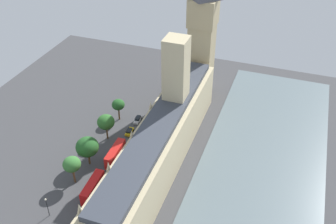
{
  "coord_description": "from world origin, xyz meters",
  "views": [
    {
      "loc": [
        -33.38,
        81.26,
        81.37
      ],
      "look_at": [
        1.0,
        -15.19,
        8.92
      ],
      "focal_mm": 41.98,
      "sensor_mm": 36.0,
      "label": 1
    }
  ],
  "objects": [
    {
      "name": "double_decker_bus_kerbside",
      "position": [
        11.3,
        17.11,
        2.63
      ],
      "size": [
        3.1,
        10.62,
        4.75
      ],
      "rotation": [
        0.0,
        0.0,
        3.2
      ],
      "color": "red",
      "rests_on": "ground"
    },
    {
      "name": "ground_plane",
      "position": [
        0.0,
        0.0,
        0.0
      ],
      "size": [
        146.4,
        146.4,
        0.0
      ],
      "primitive_type": "plane",
      "color": "#424244"
    },
    {
      "name": "plane_tree_near_tower",
      "position": [
        18.45,
        6.38,
        6.6
      ],
      "size": [
        6.81,
        6.81,
        9.51
      ],
      "color": "brown",
      "rests_on": "ground"
    },
    {
      "name": "car_dark_green_opposite_hall",
      "position": [
        9.64,
        -25.25,
        0.89
      ],
      "size": [
        1.93,
        4.77,
        1.74
      ],
      "rotation": [
        0.0,
        0.0,
        3.12
      ],
      "color": "#19472D",
      "rests_on": "ground"
    },
    {
      "name": "plane_tree_far_end",
      "position": [
        19.78,
        -17.27,
        6.08
      ],
      "size": [
        4.42,
        4.42,
        8.03
      ],
      "color": "brown",
      "rests_on": "ground"
    },
    {
      "name": "river_thames",
      "position": [
        -30.82,
        0.0,
        0.12
      ],
      "size": [
        36.44,
        131.76,
        0.25
      ],
      "primitive_type": "cube",
      "color": "slate",
      "rests_on": "ground"
    },
    {
      "name": "car_yellow_cab_midblock",
      "position": [
        13.13,
        -11.02,
        0.89
      ],
      "size": [
        2.03,
        4.39,
        1.74
      ],
      "rotation": [
        0.0,
        0.0,
        3.2
      ],
      "color": "gold",
      "rests_on": "ground"
    },
    {
      "name": "car_silver_corner",
      "position": [
        13.19,
        -18.18,
        0.89
      ],
      "size": [
        2.13,
        4.73,
        1.74
      ],
      "rotation": [
        0.0,
        0.0,
        0.08
      ],
      "color": "#B7B7BC",
      "rests_on": "ground"
    },
    {
      "name": "parliament_building",
      "position": [
        -1.99,
        -1.36,
        9.01
      ],
      "size": [
        11.92,
        76.4,
        35.57
      ],
      "color": "#CCBA8E",
      "rests_on": "ground"
    },
    {
      "name": "plane_tree_trailing",
      "position": [
        18.89,
        -6.39,
        6.58
      ],
      "size": [
        5.63,
        5.63,
        9.02
      ],
      "color": "brown",
      "rests_on": "ground"
    },
    {
      "name": "clock_tower",
      "position": [
        -1.65,
        -43.43,
        28.81
      ],
      "size": [
        9.51,
        9.51,
        55.73
      ],
      "color": "tan",
      "rests_on": "ground"
    },
    {
      "name": "double_decker_bus_by_river_gate",
      "position": [
        11.58,
        2.5,
        2.63
      ],
      "size": [
        2.92,
        10.57,
        4.75
      ],
      "rotation": [
        0.0,
        0.0,
        3.17
      ],
      "color": "red",
      "rests_on": "ground"
    },
    {
      "name": "pedestrian_under_trees",
      "position": [
        7.6,
        -29.27,
        0.71
      ],
      "size": [
        0.66,
        0.65,
        1.58
      ],
      "rotation": [
        0.0,
        0.0,
        5.47
      ],
      "color": "navy",
      "rests_on": "ground"
    },
    {
      "name": "plane_tree_slot_10",
      "position": [
        18.67,
        14.62,
        6.79
      ],
      "size": [
        5.08,
        5.08,
        9.01
      ],
      "color": "brown",
      "rests_on": "ground"
    },
    {
      "name": "street_lamp_slot_11",
      "position": [
        18.69,
        27.5,
        4.41
      ],
      "size": [
        0.56,
        0.56,
        6.32
      ],
      "color": "black",
      "rests_on": "ground"
    }
  ]
}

